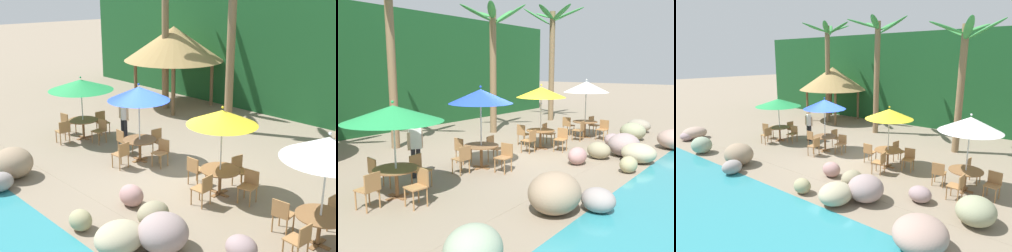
{
  "view_description": "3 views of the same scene",
  "coord_description": "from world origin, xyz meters",
  "views": [
    {
      "loc": [
        9.18,
        -8.51,
        5.45
      ],
      "look_at": [
        -0.34,
        0.57,
        1.3
      ],
      "focal_mm": 46.85,
      "sensor_mm": 36.0,
      "label": 1
    },
    {
      "loc": [
        -9.24,
        -7.13,
        3.15
      ],
      "look_at": [
        -0.36,
        -0.16,
        1.27
      ],
      "focal_mm": 37.61,
      "sensor_mm": 36.0,
      "label": 2
    },
    {
      "loc": [
        7.64,
        -9.81,
        4.33
      ],
      "look_at": [
        -0.37,
        0.52,
        1.29
      ],
      "focal_mm": 30.88,
      "sensor_mm": 36.0,
      "label": 3
    }
  ],
  "objects": [
    {
      "name": "ground_plane",
      "position": [
        0.0,
        0.0,
        0.0
      ],
      "size": [
        120.0,
        120.0,
        0.0
      ],
      "primitive_type": "plane",
      "color": "gray"
    },
    {
      "name": "terrace_deck",
      "position": [
        0.0,
        0.0,
        0.0
      ],
      "size": [
        18.0,
        5.2,
        0.01
      ],
      "color": "gray",
      "rests_on": "ground"
    },
    {
      "name": "foliage_backdrop",
      "position": [
        0.0,
        9.0,
        3.0
      ],
      "size": [
        28.0,
        2.4,
        6.0
      ],
      "color": "#194C23",
      "rests_on": "ground"
    },
    {
      "name": "rock_seawall",
      "position": [
        0.88,
        -3.05,
        0.36
      ],
      "size": [
        17.64,
        3.55,
        0.92
      ],
      "color": "gray",
      "rests_on": "ground"
    },
    {
      "name": "umbrella_green",
      "position": [
        -4.42,
        0.04,
        2.07
      ],
      "size": [
        2.39,
        2.39,
        2.39
      ],
      "color": "silver",
      "rests_on": "ground"
    },
    {
      "name": "dining_table_green",
      "position": [
        -4.42,
        0.04,
        0.61
      ],
      "size": [
        1.1,
        1.1,
        0.74
      ],
      "color": "brown",
      "rests_on": "ground"
    },
    {
      "name": "chair_green_seaward",
      "position": [
        -3.59,
        0.25,
        0.51
      ],
      "size": [
        0.47,
        0.48,
        0.87
      ],
      "color": "#9E7042",
      "rests_on": "ground"
    },
    {
      "name": "chair_green_inland",
      "position": [
        -4.43,
        0.9,
        0.51
      ],
      "size": [
        0.46,
        0.46,
        0.87
      ],
      "color": "#9E7042",
      "rests_on": "ground"
    },
    {
      "name": "chair_green_left",
      "position": [
        -5.25,
        -0.16,
        0.51
      ],
      "size": [
        0.47,
        0.48,
        0.87
      ],
      "color": "#9E7042",
      "rests_on": "ground"
    },
    {
      "name": "chair_green_right",
      "position": [
        -4.41,
        -0.81,
        0.51
      ],
      "size": [
        0.47,
        0.46,
        0.87
      ],
      "color": "#9E7042",
      "rests_on": "ground"
    },
    {
      "name": "umbrella_blue",
      "position": [
        -1.23,
        0.15,
        2.27
      ],
      "size": [
        2.0,
        2.0,
        2.61
      ],
      "color": "silver",
      "rests_on": "ground"
    },
    {
      "name": "dining_table_blue",
      "position": [
        -1.23,
        0.15,
        0.61
      ],
      "size": [
        1.1,
        1.1,
        0.74
      ],
      "color": "brown",
      "rests_on": "ground"
    },
    {
      "name": "chair_blue_seaward",
      "position": [
        -0.41,
        0.36,
        0.51
      ],
      "size": [
        0.48,
        0.48,
        0.87
      ],
      "color": "#9E7042",
      "rests_on": "ground"
    },
    {
      "name": "chair_blue_inland",
      "position": [
        -1.26,
        1.0,
        0.51
      ],
      "size": [
        0.46,
        0.45,
        0.87
      ],
      "color": "#9E7042",
      "rests_on": "ground"
    },
    {
      "name": "chair_blue_left",
      "position": [
        -2.09,
        0.11,
        0.51
      ],
      "size": [
        0.45,
        0.46,
        0.87
      ],
      "color": "#9E7042",
      "rests_on": "ground"
    },
    {
      "name": "chair_blue_right",
      "position": [
        -1.1,
        -0.7,
        0.51
      ],
      "size": [
        0.45,
        0.44,
        0.87
      ],
      "color": "#9E7042",
      "rests_on": "ground"
    },
    {
      "name": "umbrella_yellow",
      "position": [
        2.19,
        0.13,
        2.21
      ],
      "size": [
        1.91,
        1.91,
        2.53
      ],
      "color": "silver",
      "rests_on": "ground"
    },
    {
      "name": "dining_table_yellow",
      "position": [
        2.19,
        0.13,
        0.61
      ],
      "size": [
        1.1,
        1.1,
        0.74
      ],
      "color": "brown",
      "rests_on": "ground"
    },
    {
      "name": "chair_yellow_seaward",
      "position": [
        3.02,
        0.34,
        0.51
      ],
      "size": [
        0.48,
        0.48,
        0.87
      ],
      "color": "#9E7042",
      "rests_on": "ground"
    },
    {
      "name": "chair_yellow_inland",
      "position": [
        2.2,
        0.98,
        0.51
      ],
      "size": [
        0.47,
        0.47,
        0.87
      ],
      "color": "#9E7042",
      "rests_on": "ground"
    },
    {
      "name": "chair_yellow_left",
      "position": [
        1.34,
        0.04,
        0.51
      ],
      "size": [
        0.42,
        0.43,
        0.87
      ],
      "color": "#9E7042",
      "rests_on": "ground"
    },
    {
      "name": "chair_yellow_right",
      "position": [
        2.35,
        -0.71,
        0.51
      ],
      "size": [
        0.46,
        0.45,
        0.87
      ],
      "color": "#9E7042",
      "rests_on": "ground"
    },
    {
      "name": "umbrella_white",
      "position": [
        5.33,
        -0.24,
        2.29
      ],
      "size": [
        2.0,
        2.0,
        2.65
      ],
      "color": "silver",
      "rests_on": "ground"
    },
    {
      "name": "dining_table_white",
      "position": [
        5.33,
        -0.24,
        0.61
      ],
      "size": [
        1.1,
        1.1,
        0.74
      ],
      "color": "brown",
      "rests_on": "ground"
    },
    {
      "name": "chair_white_seaward",
      "position": [
        6.18,
        -0.26,
        0.51
      ],
      "size": [
        0.47,
        0.48,
        0.87
      ],
      "color": "#9E7042",
      "rests_on": "ground"
    },
    {
      "name": "chair_white_inland",
      "position": [
        5.3,
        0.61,
        0.51
      ],
      "size": [
        0.46,
        0.45,
        0.87
      ],
      "color": "#9E7042",
      "rests_on": "ground"
    },
    {
      "name": "chair_white_left",
      "position": [
        4.49,
        -0.41,
        0.51
      ],
      "size": [
        0.46,
        0.47,
        0.87
      ],
      "color": "#9E7042",
      "rests_on": "ground"
    },
    {
      "name": "chair_white_right",
      "position": [
        5.35,
        -1.1,
        0.51
      ],
      "size": [
        0.46,
        0.45,
        0.87
      ],
      "color": "#9E7042",
      "rests_on": "ground"
    },
    {
      "name": "palm_tree_nearest",
      "position": [
        -5.58,
        5.4,
        4.49
      ],
      "size": [
        3.49,
        3.35,
        6.71
      ],
      "color": "brown",
      "rests_on": "ground"
    },
    {
      "name": "palm_tree_second",
      "position": [
        -1.23,
        4.72,
        4.31
      ],
      "size": [
        3.23,
        3.43,
        6.61
      ],
      "color": "brown",
      "rests_on": "ground"
    },
    {
      "name": "palm_tree_third",
      "position": [
        3.76,
        3.85,
        3.93
      ],
      "size": [
        3.14,
        3.13,
        6.02
      ],
      "color": "brown",
      "rests_on": "ground"
    },
    {
      "name": "palapa_hut",
      "position": [
        -5.64,
        6.0,
        2.97
      ],
      "size": [
        4.71,
        4.71,
        3.77
      ],
      "color": "brown",
      "rests_on": "ground"
    },
    {
      "name": "waiter_in_white",
      "position": [
        -3.12,
        0.97,
        0.99
      ],
      "size": [
        0.52,
        0.35,
        1.7
      ],
      "color": "#232328",
      "rests_on": "ground"
    }
  ]
}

